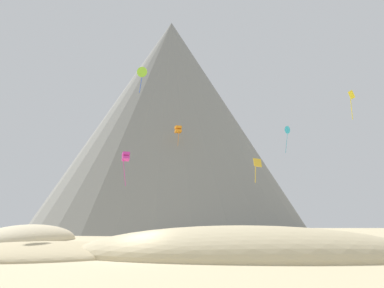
{
  "coord_description": "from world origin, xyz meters",
  "views": [
    {
      "loc": [
        4.44,
        -24.75,
        2.17
      ],
      "look_at": [
        1.52,
        42.73,
        15.81
      ],
      "focal_mm": 37.14,
      "sensor_mm": 36.0,
      "label": 1
    }
  ],
  "objects": [
    {
      "name": "dune_midground",
      "position": [
        -7.91,
        4.77,
        0.0
      ],
      "size": [
        21.77,
        21.37,
        1.77
      ],
      "primitive_type": "ellipsoid",
      "rotation": [
        0.0,
        0.0,
        2.19
      ],
      "color": "#C6B284",
      "rests_on": "ground_plane"
    },
    {
      "name": "kite_gold_low",
      "position": [
        10.21,
        22.56,
        9.15
      ],
      "size": [
        1.06,
        0.8,
        2.97
      ],
      "rotation": [
        0.0,
        0.0,
        2.82
      ],
      "color": "gold"
    },
    {
      "name": "dune_foreground_left",
      "position": [
        -18.44,
        26.96,
        0.0
      ],
      "size": [
        9.29,
        26.32,
        4.24
      ],
      "primitive_type": "ellipsoid",
      "rotation": [
        0.0,
        0.0,
        1.62
      ],
      "color": "beige",
      "rests_on": "ground_plane"
    },
    {
      "name": "bush_near_left",
      "position": [
        4.33,
        0.83,
        0.2
      ],
      "size": [
        2.91,
        2.91,
        0.41
      ],
      "primitive_type": "cone",
      "rotation": [
        0.0,
        0.0,
        1.0
      ],
      "color": "#386633",
      "rests_on": "ground_plane"
    },
    {
      "name": "bush_scatter_east",
      "position": [
        0.7,
        10.73,
        0.38
      ],
      "size": [
        1.79,
        1.79,
        0.76
      ],
      "primitive_type": "cone",
      "rotation": [
        0.0,
        0.0,
        0.06
      ],
      "color": "#386633",
      "rests_on": "ground_plane"
    },
    {
      "name": "ground_plane",
      "position": [
        0.0,
        0.0,
        0.0
      ],
      "size": [
        400.0,
        400.0,
        0.0
      ],
      "primitive_type": "plane",
      "color": "beige"
    },
    {
      "name": "kite_lime_mid",
      "position": [
        -4.51,
        25.7,
        22.32
      ],
      "size": [
        1.44,
        0.57,
        3.68
      ],
      "rotation": [
        0.0,
        0.0,
        3.09
      ],
      "color": "#8CD133"
    },
    {
      "name": "bush_ridge_crest",
      "position": [
        12.09,
        14.27,
        0.32
      ],
      "size": [
        1.36,
        1.36,
        0.65
      ],
      "primitive_type": "cone",
      "rotation": [
        0.0,
        0.0,
        6.25
      ],
      "color": "#568442",
      "rests_on": "ground_plane"
    },
    {
      "name": "kite_magenta_low",
      "position": [
        -7.57,
        31.28,
        11.67
      ],
      "size": [
        1.33,
        1.37,
        4.91
      ],
      "rotation": [
        0.0,
        0.0,
        0.4
      ],
      "color": "#D1339E"
    },
    {
      "name": "rock_massif",
      "position": [
        -6.55,
        83.73,
        29.13
      ],
      "size": [
        95.85,
        95.85,
        60.94
      ],
      "color": "gray",
      "rests_on": "ground_plane"
    },
    {
      "name": "dune_foreground_right",
      "position": [
        6.61,
        2.74,
        0.0
      ],
      "size": [
        24.3,
        12.77,
        4.15
      ],
      "primitive_type": "ellipsoid",
      "rotation": [
        0.0,
        0.0,
        3.06
      ],
      "color": "#CCBA8E",
      "rests_on": "ground_plane"
    },
    {
      "name": "kite_orange_mid",
      "position": [
        -2.06,
        57.08,
        21.89
      ],
      "size": [
        1.64,
        1.65,
        4.34
      ],
      "rotation": [
        0.0,
        0.0,
        0.34
      ],
      "color": "orange"
    },
    {
      "name": "kite_cyan_mid",
      "position": [
        21.36,
        59.45,
        21.99
      ],
      "size": [
        1.59,
        1.32,
        5.99
      ],
      "rotation": [
        0.0,
        0.0,
        3.78
      ],
      "color": "#33BCDB"
    },
    {
      "name": "kite_yellow_mid",
      "position": [
        22.09,
        22.92,
        17.26
      ],
      "size": [
        0.73,
        0.52,
        3.72
      ],
      "rotation": [
        0.0,
        0.0,
        1.44
      ],
      "color": "yellow"
    }
  ]
}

